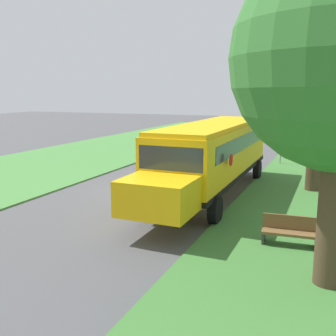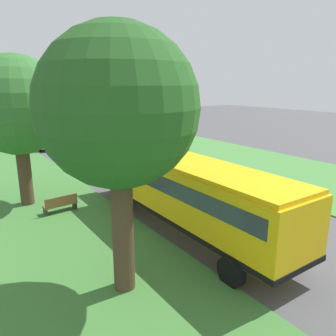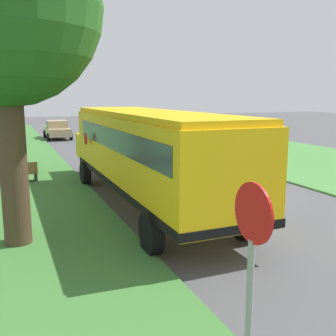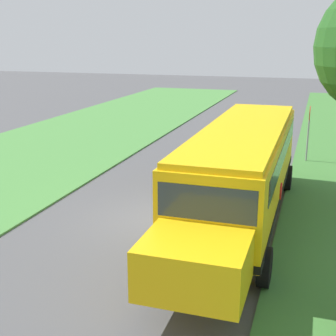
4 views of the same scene
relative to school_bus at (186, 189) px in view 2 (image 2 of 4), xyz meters
name	(u,v)px [view 2 (image 2 of 4)]	position (x,y,z in m)	size (l,w,h in m)	color
ground_plane	(223,213)	(2.77, 0.54, -1.92)	(120.00, 120.00, 0.00)	#4C4C4F
grass_verge	(0,278)	(-7.23, 0.54, -1.88)	(12.00, 80.00, 0.08)	#3D7533
grass_far_side	(325,182)	(11.77, 0.54, -1.89)	(10.00, 80.00, 0.07)	#47843D
school_bus	(186,189)	(0.00, 0.00, 0.00)	(2.84, 12.42, 3.16)	yellow
car_red_nearest	(134,146)	(5.57, 14.82, -1.05)	(2.02, 4.40, 1.56)	#B21E1E
car_tan_middle	(45,139)	(-0.03, 22.66, -1.05)	(2.02, 4.40, 1.56)	tan
car_blue_furthest	(74,127)	(5.57, 30.42, -1.05)	(2.02, 4.40, 1.56)	#283D93
oak_tree_beside_bus	(123,106)	(-3.99, -2.31, 3.70)	(4.46, 4.46, 7.83)	#4C3826
oak_tree_roadside_mid	(20,106)	(-4.81, 7.28, 3.20)	(4.89, 4.89, 7.64)	#4C3826
park_bench	(61,204)	(-3.85, 5.06, -1.45)	(1.64, 0.63, 0.92)	brown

